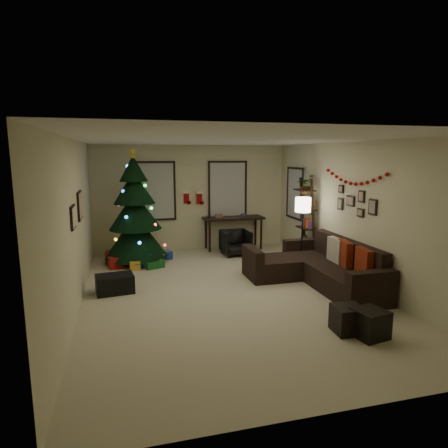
{
  "coord_description": "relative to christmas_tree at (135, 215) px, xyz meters",
  "views": [
    {
      "loc": [
        -1.77,
        -6.51,
        2.44
      ],
      "look_at": [
        0.1,
        0.6,
        1.15
      ],
      "focal_mm": 31.44,
      "sensor_mm": 36.0,
      "label": 1
    }
  ],
  "objects": [
    {
      "name": "gallery",
      "position": [
        3.97,
        -2.57,
        0.47
      ],
      "size": [
        0.03,
        1.25,
        0.54
      ],
      "color": "black",
      "rests_on": "wall_right"
    },
    {
      "name": "art_abstract",
      "position": [
        -0.99,
        -2.88,
        0.43
      ],
      "size": [
        0.04,
        0.45,
        0.35
      ],
      "color": "black",
      "rests_on": "wall_left"
    },
    {
      "name": "wall_front",
      "position": [
        1.49,
        -6.0,
        0.25
      ],
      "size": [
        5.0,
        0.0,
        5.0
      ],
      "primitive_type": "plane",
      "rotation": [
        -1.57,
        0.0,
        0.0
      ],
      "color": "beige",
      "rests_on": "floor"
    },
    {
      "name": "desk",
      "position": [
        2.53,
        0.72,
        -0.35
      ],
      "size": [
        1.58,
        0.56,
        0.85
      ],
      "color": "black",
      "rests_on": "floor"
    },
    {
      "name": "art_map",
      "position": [
        -0.99,
        -1.78,
        0.48
      ],
      "size": [
        0.04,
        0.6,
        0.5
      ],
      "color": "black",
      "rests_on": "wall_left"
    },
    {
      "name": "sofa",
      "position": [
        3.33,
        -2.41,
        -0.82
      ],
      "size": [
        1.85,
        2.69,
        0.86
      ],
      "color": "black",
      "rests_on": "floor"
    },
    {
      "name": "pillow_red_a",
      "position": [
        3.7,
        -3.32,
        -0.46
      ],
      "size": [
        0.18,
        0.47,
        0.45
      ],
      "primitive_type": "cube",
      "rotation": [
        0.0,
        0.0,
        -0.14
      ],
      "color": "maroon",
      "rests_on": "sofa"
    },
    {
      "name": "christmas_tree",
      "position": [
        0.0,
        0.0,
        0.0
      ],
      "size": [
        1.43,
        1.43,
        2.66
      ],
      "rotation": [
        0.0,
        0.0,
        -0.3
      ],
      "color": "black",
      "rests_on": "floor"
    },
    {
      "name": "garland",
      "position": [
        3.94,
        -2.5,
        0.93
      ],
      "size": [
        0.08,
        1.9,
        0.3
      ],
      "primitive_type": null,
      "color": "#A5140C",
      "rests_on": "wall_right"
    },
    {
      "name": "potted_plant",
      "position": [
        3.79,
        -0.82,
        0.75
      ],
      "size": [
        0.67,
        0.66,
        0.57
      ],
      "primitive_type": "imported",
      "rotation": [
        0.0,
        0.0,
        0.65
      ],
      "color": "#4C4C4C",
      "rests_on": "bookshelf"
    },
    {
      "name": "ottoman_far",
      "position": [
        2.9,
        -4.68,
        -0.91
      ],
      "size": [
        0.47,
        0.47,
        0.39
      ],
      "primitive_type": "cube",
      "rotation": [
        0.0,
        0.0,
        0.18
      ],
      "color": "black",
      "rests_on": "floor"
    },
    {
      "name": "presents",
      "position": [
        0.07,
        -0.26,
        -0.99
      ],
      "size": [
        1.5,
        1.01,
        0.3
      ],
      "rotation": [
        0.0,
        0.0,
        -0.21
      ],
      "color": "maroon",
      "rests_on": "floor"
    },
    {
      "name": "desk_chair",
      "position": [
        2.4,
        0.07,
        -0.79
      ],
      "size": [
        0.64,
        0.6,
        0.63
      ],
      "primitive_type": "imported",
      "rotation": [
        0.0,
        0.0,
        0.05
      ],
      "color": "black",
      "rests_on": "floor"
    },
    {
      "name": "window_back_left",
      "position": [
        0.54,
        0.97,
        0.45
      ],
      "size": [
        1.05,
        0.06,
        1.5
      ],
      "color": "#728CB2",
      "rests_on": "wall_back"
    },
    {
      "name": "stocking_right",
      "position": [
        1.68,
        0.93,
        0.27
      ],
      "size": [
        0.2,
        0.05,
        0.36
      ],
      "color": "#990F0C",
      "rests_on": "wall_back"
    },
    {
      "name": "pillow_cream",
      "position": [
        3.7,
        -2.41,
        -0.47
      ],
      "size": [
        0.14,
        0.47,
        0.47
      ],
      "primitive_type": "cube",
      "rotation": [
        0.0,
        0.0,
        -0.02
      ],
      "color": "#BDB099",
      "rests_on": "sofa"
    },
    {
      "name": "window_right_wall",
      "position": [
        3.96,
        0.05,
        0.4
      ],
      "size": [
        0.06,
        0.9,
        1.3
      ],
      "color": "#728CB2",
      "rests_on": "wall_right"
    },
    {
      "name": "storage_bin",
      "position": [
        -0.47,
        -1.98,
        -0.94
      ],
      "size": [
        0.7,
        0.51,
        0.33
      ],
      "primitive_type": "cube",
      "rotation": [
        0.0,
        0.0,
        0.13
      ],
      "color": "black",
      "rests_on": "floor"
    },
    {
      "name": "floor_lamp",
      "position": [
        3.44,
        -1.46,
        0.2
      ],
      "size": [
        0.33,
        0.33,
        1.56
      ],
      "rotation": [
        0.0,
        0.0,
        -0.22
      ],
      "color": "black",
      "rests_on": "floor"
    },
    {
      "name": "pillow_red_b",
      "position": [
        3.7,
        -2.73,
        -0.46
      ],
      "size": [
        0.21,
        0.48,
        0.47
      ],
      "primitive_type": "cube",
      "rotation": [
        0.0,
        0.0,
        -0.19
      ],
      "color": "maroon",
      "rests_on": "sofa"
    },
    {
      "name": "wall_right",
      "position": [
        3.99,
        -2.5,
        0.25
      ],
      "size": [
        0.0,
        7.0,
        7.0
      ],
      "primitive_type": "plane",
      "rotation": [
        1.57,
        0.0,
        -1.57
      ],
      "color": "beige",
      "rests_on": "floor"
    },
    {
      "name": "ceiling",
      "position": [
        1.49,
        -2.5,
        1.6
      ],
      "size": [
        7.0,
        7.0,
        0.0
      ],
      "primitive_type": "plane",
      "rotation": [
        3.14,
        0.0,
        0.0
      ],
      "color": "white",
      "rests_on": "floor"
    },
    {
      "name": "wall_back",
      "position": [
        1.49,
        1.0,
        0.25
      ],
      "size": [
        5.0,
        0.0,
        5.0
      ],
      "primitive_type": "plane",
      "rotation": [
        1.57,
        0.0,
        0.0
      ],
      "color": "beige",
      "rests_on": "floor"
    },
    {
      "name": "wall_left",
      "position": [
        -1.01,
        -2.5,
        0.25
      ],
      "size": [
        0.0,
        7.0,
        7.0
      ],
      "primitive_type": "plane",
      "rotation": [
        1.57,
        0.0,
        1.57
      ],
      "color": "beige",
      "rests_on": "floor"
    },
    {
      "name": "ottoman_near",
      "position": [
        2.7,
        -4.47,
        -0.91
      ],
      "size": [
        0.42,
        0.42,
        0.38
      ],
      "primitive_type": "cube",
      "rotation": [
        0.0,
        0.0,
        -0.07
      ],
      "color": "black",
      "rests_on": "floor"
    },
    {
      "name": "bookshelf",
      "position": [
        3.79,
        -0.99,
        -0.16
      ],
      "size": [
        0.3,
        0.57,
        1.94
      ],
      "color": "black",
      "rests_on": "floor"
    },
    {
      "name": "window_back_right",
      "position": [
        2.44,
        0.97,
        0.45
      ],
      "size": [
        1.05,
        0.06,
        1.5
      ],
      "color": "#728CB2",
      "rests_on": "wall_back"
    },
    {
      "name": "floor",
      "position": [
        1.49,
        -2.5,
        -1.1
      ],
      "size": [
        7.0,
        7.0,
        0.0
      ],
      "primitive_type": "plane",
      "color": "beige",
      "rests_on": "ground"
    },
    {
      "name": "stocking_left",
      "position": [
        1.35,
        1.0,
        0.28
      ],
      "size": [
        0.2,
        0.05,
        0.36
      ],
      "color": "#990F0C",
      "rests_on": "wall_back"
    }
  ]
}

